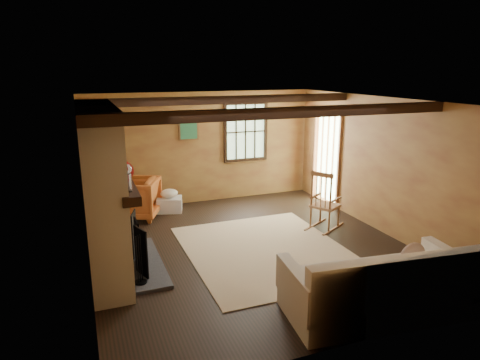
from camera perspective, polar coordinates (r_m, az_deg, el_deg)
name	(u,v)px	position (r m, az deg, el deg)	size (l,w,h in m)	color
ground	(250,248)	(7.16, 1.35, -8.99)	(5.50, 5.50, 0.00)	black
room_envelope	(257,147)	(6.99, 2.31, 4.46)	(5.02, 5.52, 2.44)	#A87F3B
fireplace	(104,198)	(6.32, -17.63, -2.31)	(1.02, 2.30, 2.40)	#964C3A
rug	(266,250)	(7.06, 3.50, -9.33)	(2.50, 3.00, 0.01)	tan
rocking_chair	(324,204)	(7.98, 11.17, -3.18)	(0.89, 0.76, 1.10)	#A87951
sofa	(380,290)	(5.51, 18.15, -13.73)	(2.31, 1.22, 0.90)	beige
firewood_pile	(107,209)	(9.10, -17.36, -3.69)	(0.59, 0.11, 0.22)	brown
laundry_basket	(170,205)	(8.94, -9.36, -3.24)	(0.50, 0.38, 0.30)	white
basket_pillow	(169,193)	(8.87, -9.43, -1.77)	(0.36, 0.29, 0.18)	beige
armchair	(135,198)	(8.65, -13.77, -2.37)	(0.85, 0.87, 0.79)	#BF6026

